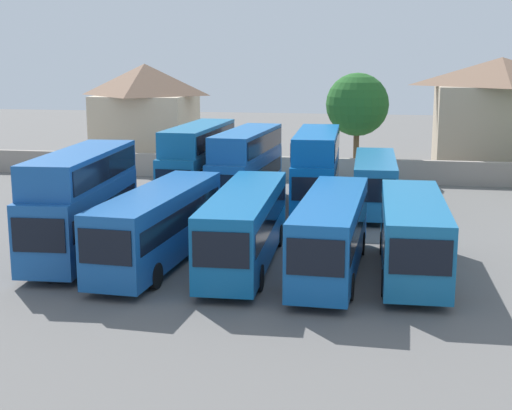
% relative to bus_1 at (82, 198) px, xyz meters
% --- Properties ---
extents(ground, '(140.00, 140.00, 0.00)m').
position_rel_bus_1_xyz_m(ground, '(7.90, 17.57, -2.83)').
color(ground, '#605E5B').
extents(depot_boundary_wall, '(56.00, 0.50, 1.80)m').
position_rel_bus_1_xyz_m(depot_boundary_wall, '(7.90, 23.17, -1.93)').
color(depot_boundary_wall, gray).
rests_on(depot_boundary_wall, ground).
extents(bus_1, '(3.22, 10.36, 5.03)m').
position_rel_bus_1_xyz_m(bus_1, '(0.00, 0.00, 0.00)').
color(bus_1, '#1A529C').
rests_on(bus_1, ground).
extents(bus_2, '(3.14, 11.65, 3.44)m').
position_rel_bus_1_xyz_m(bus_2, '(3.96, -0.57, -0.87)').
color(bus_2, '#17529B').
rests_on(bus_2, ground).
extents(bus_3, '(2.91, 11.77, 3.45)m').
position_rel_bus_1_xyz_m(bus_3, '(7.88, -0.14, -0.86)').
color(bus_3, '#0E5998').
rests_on(bus_3, ground).
extents(bus_4, '(2.73, 11.25, 3.43)m').
position_rel_bus_1_xyz_m(bus_4, '(11.84, -0.77, -0.87)').
color(bus_4, '#1355A0').
rests_on(bus_4, ground).
extents(bus_5, '(2.86, 10.36, 3.36)m').
position_rel_bus_1_xyz_m(bus_5, '(15.35, -0.31, -0.91)').
color(bus_5, '#17649A').
rests_on(bus_5, ground).
extents(bus_6, '(2.70, 10.36, 5.06)m').
position_rel_bus_1_xyz_m(bus_6, '(2.23, 13.25, 0.01)').
color(bus_6, '#176395').
rests_on(bus_6, ground).
extents(bus_7, '(3.08, 10.28, 4.82)m').
position_rel_bus_1_xyz_m(bus_7, '(5.39, 13.09, -0.12)').
color(bus_7, '#1C5DA5').
rests_on(bus_7, ground).
extents(bus_8, '(2.90, 10.19, 4.84)m').
position_rel_bus_1_xyz_m(bus_8, '(9.83, 12.97, -0.10)').
color(bus_8, '#0A57A6').
rests_on(bus_8, ground).
extents(bus_9, '(2.75, 10.15, 3.28)m').
position_rel_bus_1_xyz_m(bus_9, '(13.41, 13.13, -0.95)').
color(bus_9, '#1E6599').
rests_on(bus_9, ground).
extents(house_terrace_left, '(8.42, 7.85, 8.65)m').
position_rel_bus_1_xyz_m(house_terrace_left, '(-7.20, 31.01, 1.59)').
color(house_terrace_left, '#C6B293').
rests_on(house_terrace_left, ground).
extents(house_terrace_centre, '(10.49, 8.39, 9.24)m').
position_rel_bus_1_xyz_m(house_terrace_centre, '(22.92, 30.85, 1.88)').
color(house_terrace_centre, tan).
rests_on(house_terrace_centre, ground).
extents(tree_left_of_lot, '(4.85, 4.85, 8.09)m').
position_rel_bus_1_xyz_m(tree_left_of_lot, '(11.67, 25.67, 2.81)').
color(tree_left_of_lot, brown).
rests_on(tree_left_of_lot, ground).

